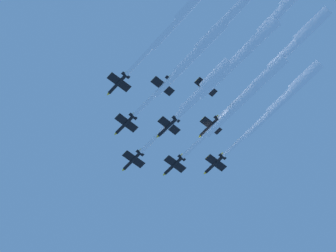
{
  "coord_description": "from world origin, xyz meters",
  "views": [
    {
      "loc": [
        67.04,
        -59.69,
        -40.39
      ],
      "look_at": [
        0.0,
        0.0,
        160.29
      ],
      "focal_mm": 70.41,
      "sensor_mm": 36.0,
      "label": 1
    }
  ],
  "objects_px": {
    "jet_port_mid": "(238,60)",
    "jet_trail_port": "(285,53)",
    "jet_lead": "(194,98)",
    "jet_starboard_mid": "(193,2)",
    "jet_starboard_outer": "(234,11)",
    "jet_port_inner": "(189,60)",
    "jet_port_outer": "(282,100)",
    "jet_trail_starboard": "(273,19)",
    "jet_starboard_inner": "(245,97)"
  },
  "relations": [
    {
      "from": "jet_port_mid",
      "to": "jet_trail_starboard",
      "type": "height_order",
      "value": "jet_trail_starboard"
    },
    {
      "from": "jet_lead",
      "to": "jet_trail_port",
      "type": "xyz_separation_m",
      "value": [
        30.61,
        11.88,
        1.72
      ]
    },
    {
      "from": "jet_port_inner",
      "to": "jet_port_outer",
      "type": "relative_size",
      "value": 0.96
    },
    {
      "from": "jet_lead",
      "to": "jet_trail_port",
      "type": "relative_size",
      "value": 0.89
    },
    {
      "from": "jet_starboard_outer",
      "to": "jet_trail_starboard",
      "type": "bearing_deg",
      "value": 62.41
    },
    {
      "from": "jet_port_outer",
      "to": "jet_port_inner",
      "type": "bearing_deg",
      "value": -106.28
    },
    {
      "from": "jet_starboard_inner",
      "to": "jet_port_mid",
      "type": "relative_size",
      "value": 1.04
    },
    {
      "from": "jet_port_inner",
      "to": "jet_port_outer",
      "type": "bearing_deg",
      "value": 73.72
    },
    {
      "from": "jet_port_outer",
      "to": "jet_trail_starboard",
      "type": "distance_m",
      "value": 28.08
    },
    {
      "from": "jet_starboard_outer",
      "to": "jet_trail_port",
      "type": "bearing_deg",
      "value": 88.15
    },
    {
      "from": "jet_lead",
      "to": "jet_port_outer",
      "type": "xyz_separation_m",
      "value": [
        18.36,
        22.77,
        1.52
      ]
    },
    {
      "from": "jet_lead",
      "to": "jet_starboard_outer",
      "type": "height_order",
      "value": "jet_lead"
    },
    {
      "from": "jet_lead",
      "to": "jet_trail_starboard",
      "type": "relative_size",
      "value": 0.99
    },
    {
      "from": "jet_lead",
      "to": "jet_starboard_mid",
      "type": "bearing_deg",
      "value": -43.37
    },
    {
      "from": "jet_trail_port",
      "to": "jet_port_outer",
      "type": "bearing_deg",
      "value": 138.36
    },
    {
      "from": "jet_lead",
      "to": "jet_starboard_mid",
      "type": "xyz_separation_m",
      "value": [
        23.04,
        -21.77,
        -0.09
      ]
    },
    {
      "from": "jet_port_mid",
      "to": "jet_trail_starboard",
      "type": "xyz_separation_m",
      "value": [
        16.61,
        -0.56,
        2.1
      ]
    },
    {
      "from": "jet_port_outer",
      "to": "jet_trail_port",
      "type": "relative_size",
      "value": 0.92
    },
    {
      "from": "jet_trail_port",
      "to": "jet_trail_starboard",
      "type": "relative_size",
      "value": 1.11
    },
    {
      "from": "jet_port_inner",
      "to": "jet_port_mid",
      "type": "distance_m",
      "value": 15.69
    },
    {
      "from": "jet_starboard_mid",
      "to": "jet_starboard_outer",
      "type": "bearing_deg",
      "value": 58.66
    },
    {
      "from": "jet_starboard_inner",
      "to": "jet_trail_port",
      "type": "bearing_deg",
      "value": 0.25
    },
    {
      "from": "jet_lead",
      "to": "jet_starboard_outer",
      "type": "xyz_separation_m",
      "value": [
        29.88,
        -10.54,
        -0.83
      ]
    },
    {
      "from": "jet_starboard_outer",
      "to": "jet_lead",
      "type": "bearing_deg",
      "value": 160.58
    },
    {
      "from": "jet_lead",
      "to": "jet_port_mid",
      "type": "bearing_deg",
      "value": 3.89
    },
    {
      "from": "jet_trail_port",
      "to": "jet_trail_starboard",
      "type": "height_order",
      "value": "jet_trail_port"
    },
    {
      "from": "jet_port_mid",
      "to": "jet_starboard_outer",
      "type": "bearing_deg",
      "value": -47.85
    },
    {
      "from": "jet_port_inner",
      "to": "jet_port_outer",
      "type": "xyz_separation_m",
      "value": [
        9.68,
        33.14,
        2.48
      ]
    },
    {
      "from": "jet_lead",
      "to": "jet_port_mid",
      "type": "xyz_separation_m",
      "value": [
        19.17,
        1.3,
        -0.77
      ]
    },
    {
      "from": "jet_starboard_outer",
      "to": "jet_trail_starboard",
      "type": "xyz_separation_m",
      "value": [
        5.9,
        11.28,
        2.16
      ]
    },
    {
      "from": "jet_starboard_mid",
      "to": "jet_lead",
      "type": "bearing_deg",
      "value": 136.63
    },
    {
      "from": "jet_starboard_mid",
      "to": "jet_trail_starboard",
      "type": "distance_m",
      "value": 25.91
    },
    {
      "from": "jet_port_outer",
      "to": "jet_lead",
      "type": "bearing_deg",
      "value": -128.87
    },
    {
      "from": "jet_lead",
      "to": "jet_port_inner",
      "type": "height_order",
      "value": "jet_lead"
    },
    {
      "from": "jet_port_inner",
      "to": "jet_starboard_mid",
      "type": "distance_m",
      "value": 18.36
    },
    {
      "from": "jet_port_outer",
      "to": "jet_trail_port",
      "type": "bearing_deg",
      "value": -41.64
    },
    {
      "from": "jet_lead",
      "to": "jet_port_mid",
      "type": "distance_m",
      "value": 19.23
    },
    {
      "from": "jet_port_mid",
      "to": "jet_trail_port",
      "type": "relative_size",
      "value": 0.93
    },
    {
      "from": "jet_port_inner",
      "to": "jet_port_mid",
      "type": "relative_size",
      "value": 0.95
    },
    {
      "from": "jet_port_outer",
      "to": "jet_trail_starboard",
      "type": "relative_size",
      "value": 1.02
    },
    {
      "from": "jet_lead",
      "to": "jet_trail_starboard",
      "type": "bearing_deg",
      "value": 1.2
    },
    {
      "from": "jet_port_inner",
      "to": "jet_lead",
      "type": "bearing_deg",
      "value": 129.94
    },
    {
      "from": "jet_port_inner",
      "to": "jet_trail_port",
      "type": "height_order",
      "value": "jet_trail_port"
    },
    {
      "from": "jet_port_mid",
      "to": "jet_starboard_mid",
      "type": "bearing_deg",
      "value": -80.46
    },
    {
      "from": "jet_port_mid",
      "to": "jet_starboard_outer",
      "type": "distance_m",
      "value": 15.97
    },
    {
      "from": "jet_trail_port",
      "to": "jet_starboard_mid",
      "type": "bearing_deg",
      "value": -102.67
    },
    {
      "from": "jet_starboard_inner",
      "to": "jet_trail_starboard",
      "type": "xyz_separation_m",
      "value": [
        24.25,
        -11.05,
        2.81
      ]
    },
    {
      "from": "jet_starboard_inner",
      "to": "jet_starboard_outer",
      "type": "distance_m",
      "value": 28.92
    },
    {
      "from": "jet_port_outer",
      "to": "jet_port_mid",
      "type": "bearing_deg",
      "value": -87.84
    },
    {
      "from": "jet_starboard_mid",
      "to": "jet_port_inner",
      "type": "bearing_deg",
      "value": 141.56
    }
  ]
}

